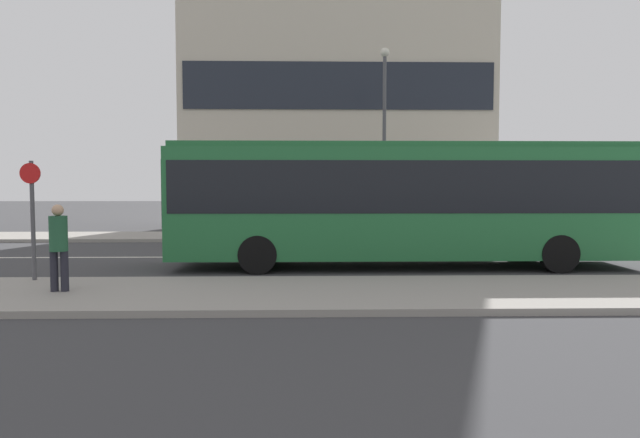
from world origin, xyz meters
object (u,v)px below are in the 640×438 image
at_px(bus_stop_sign, 32,210).
at_px(pedestrian_near_stop, 59,242).
at_px(parked_car_0, 635,227).
at_px(city_bus, 402,197).
at_px(street_lamp, 384,124).

bearing_deg(bus_stop_sign, pedestrian_near_stop, -50.01).
relative_size(parked_car_0, bus_stop_sign, 1.78).
bearing_deg(bus_stop_sign, city_bus, 17.61).
bearing_deg(parked_car_0, street_lamp, 169.17).
bearing_deg(city_bus, parked_car_0, 32.97).
height_order(parked_car_0, street_lamp, street_lamp).
bearing_deg(pedestrian_near_stop, bus_stop_sign, 128.82).
xyz_separation_m(pedestrian_near_stop, street_lamp, (7.87, 11.21, 3.50)).
height_order(city_bus, parked_car_0, city_bus).
height_order(bus_stop_sign, street_lamp, street_lamp).
bearing_deg(bus_stop_sign, parked_car_0, 24.28).
xyz_separation_m(parked_car_0, street_lamp, (-9.06, 1.73, 3.93)).
xyz_separation_m(parked_car_0, pedestrian_near_stop, (-16.92, -9.48, 0.44)).
bearing_deg(street_lamp, city_bus, -94.05).
bearing_deg(pedestrian_near_stop, street_lamp, 53.79).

